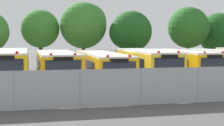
{
  "coord_description": "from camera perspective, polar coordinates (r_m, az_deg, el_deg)",
  "views": [
    {
      "loc": [
        -7.94,
        -24.58,
        3.46
      ],
      "look_at": [
        -2.43,
        0.0,
        1.6
      ],
      "focal_mm": 54.33,
      "sensor_mm": 36.0,
      "label": 1
    }
  ],
  "objects": [
    {
      "name": "ground_plane",
      "position": [
        26.06,
        5.23,
        -3.42
      ],
      "size": [
        160.0,
        160.0,
        0.0
      ],
      "primitive_type": "plane",
      "color": "#514F4C"
    },
    {
      "name": "school_bus_0",
      "position": [
        24.71,
        -16.92,
        -0.63
      ],
      "size": [
        2.86,
        11.36,
        2.75
      ],
      "rotation": [
        0.0,
        0.0,
        3.17
      ],
      "color": "yellow",
      "rests_on": "ground_plane"
    },
    {
      "name": "school_bus_1",
      "position": [
        24.48,
        -9.28,
        -0.72
      ],
      "size": [
        2.83,
        9.67,
        2.61
      ],
      "rotation": [
        0.0,
        0.0,
        3.17
      ],
      "color": "#EAA80C",
      "rests_on": "ground_plane"
    },
    {
      "name": "school_bus_2",
      "position": [
        25.16,
        -1.82,
        -0.65
      ],
      "size": [
        2.5,
        11.59,
        2.5
      ],
      "rotation": [
        0.0,
        0.0,
        3.14
      ],
      "color": "#EAA80C",
      "rests_on": "ground_plane"
    },
    {
      "name": "school_bus_3",
      "position": [
        25.8,
        5.54,
        -0.35
      ],
      "size": [
        2.59,
        10.49,
        2.68
      ],
      "rotation": [
        0.0,
        0.0,
        3.12
      ],
      "color": "yellow",
      "rests_on": "ground_plane"
    },
    {
      "name": "school_bus_4",
      "position": [
        27.06,
        11.63,
        -0.27
      ],
      "size": [
        2.67,
        9.95,
        2.62
      ],
      "rotation": [
        0.0,
        0.0,
        3.17
      ],
      "color": "#EAA80C",
      "rests_on": "ground_plane"
    },
    {
      "name": "school_bus_5",
      "position": [
        28.56,
        17.68,
        -0.17
      ],
      "size": [
        2.59,
        10.42,
        2.6
      ],
      "rotation": [
        0.0,
        0.0,
        3.13
      ],
      "color": "yellow",
      "rests_on": "ground_plane"
    },
    {
      "name": "tree_1",
      "position": [
        37.03,
        -12.14,
        5.67
      ],
      "size": [
        4.07,
        4.07,
        6.49
      ],
      "color": "#4C3823",
      "rests_on": "ground_plane"
    },
    {
      "name": "tree_2",
      "position": [
        36.72,
        -4.58,
        6.52
      ],
      "size": [
        5.03,
        4.99,
        7.32
      ],
      "color": "#4C3823",
      "rests_on": "ground_plane"
    },
    {
      "name": "tree_3",
      "position": [
        36.45,
        2.95,
        5.27
      ],
      "size": [
        4.64,
        4.41,
        6.38
      ],
      "color": "#4C3823",
      "rests_on": "ground_plane"
    },
    {
      "name": "tree_4",
      "position": [
        39.0,
        12.89,
        5.83
      ],
      "size": [
        4.59,
        4.59,
        6.93
      ],
      "color": "#4C3823",
      "rests_on": "ground_plane"
    },
    {
      "name": "tree_5",
      "position": [
        42.75,
        17.74,
        4.94
      ],
      "size": [
        5.06,
        4.95,
        6.47
      ],
      "color": "#4C3823",
      "rests_on": "ground_plane"
    },
    {
      "name": "chainlink_fence",
      "position": [
        18.62,
        14.22,
        -3.49
      ],
      "size": [
        25.21,
        0.07,
        1.93
      ],
      "color": "#9EA0A3",
      "rests_on": "ground_plane"
    }
  ]
}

